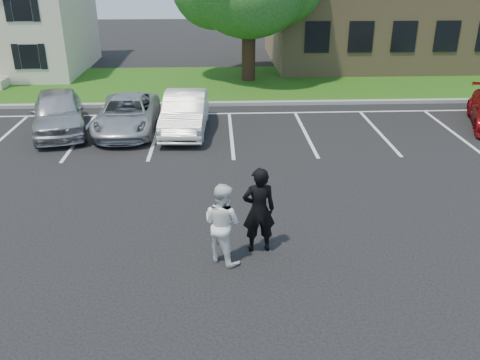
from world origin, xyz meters
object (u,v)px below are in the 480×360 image
man_black_suit (259,210)px  car_silver_minivan (127,114)px  car_white_sedan (185,112)px  man_white_shirt (222,223)px  car_silver_west (58,112)px

man_black_suit → car_silver_minivan: 9.74m
man_black_suit → car_white_sedan: size_ratio=0.46×
car_white_sedan → man_white_shirt: bearing=-79.4°
car_silver_minivan → car_white_sedan: (2.20, -0.14, 0.08)m
car_silver_west → car_white_sedan: bearing=-17.3°
man_black_suit → car_silver_west: size_ratio=0.44×
man_black_suit → car_white_sedan: 8.86m
man_white_shirt → car_silver_west: (-6.01, 9.13, -0.14)m
man_black_suit → man_white_shirt: size_ratio=1.10×
car_silver_minivan → car_white_sedan: 2.21m
car_white_sedan → car_silver_minivan: bearing=179.1°
man_white_shirt → car_white_sedan: bearing=-42.2°
man_black_suit → car_silver_minivan: size_ratio=0.43×
car_silver_west → man_black_suit: bearing=-67.6°
man_white_shirt → man_black_suit: bearing=-115.1°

